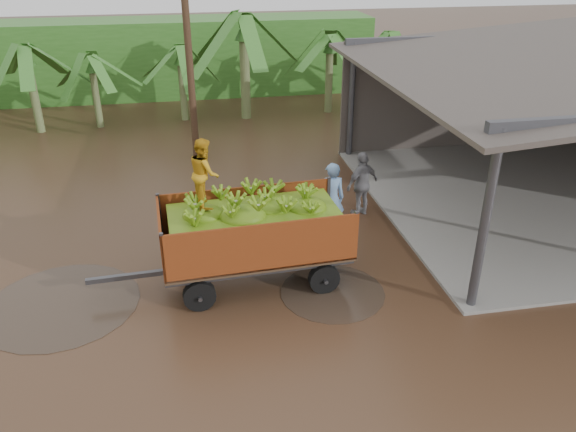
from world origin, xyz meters
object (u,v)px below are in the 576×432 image
object	(u,v)px
banana_trailer	(253,231)
man_blue	(331,199)
utility_pole	(189,51)
man_grey	(362,184)

from	to	relation	value
banana_trailer	man_blue	world-z (taller)	banana_trailer
man_blue	utility_pole	world-z (taller)	utility_pole
banana_trailer	man_blue	xyz separation A→B (m)	(2.27, 1.88, -0.26)
banana_trailer	man_blue	distance (m)	2.96
banana_trailer	man_blue	bearing A→B (deg)	36.33
man_grey	man_blue	bearing A→B (deg)	12.75
man_grey	utility_pole	size ratio (longest dim) A/B	0.26
man_grey	utility_pole	world-z (taller)	utility_pole
banana_trailer	man_grey	size ratio (longest dim) A/B	3.10
banana_trailer	utility_pole	size ratio (longest dim) A/B	0.80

